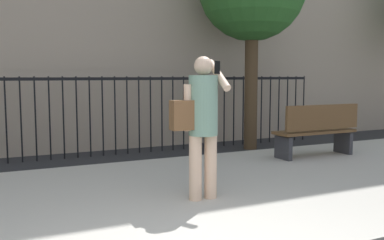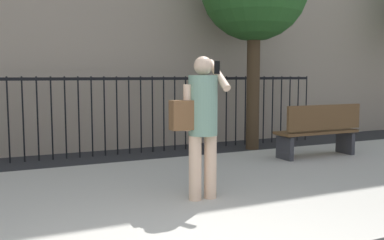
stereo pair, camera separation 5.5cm
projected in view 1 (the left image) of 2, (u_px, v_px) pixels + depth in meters
name	position (u px, v px, depth m)	size (l,w,h in m)	color
sidewalk	(108.00, 208.00, 5.08)	(28.00, 4.40, 0.15)	#B2ADA3
iron_fence	(56.00, 107.00, 8.30)	(12.03, 0.04, 1.60)	black
pedestrian_on_phone	(201.00, 117.00, 5.07)	(0.65, 0.49, 1.69)	beige
street_bench	(318.00, 129.00, 7.81)	(1.60, 0.45, 0.95)	brown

